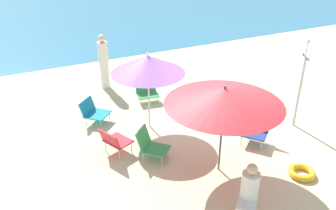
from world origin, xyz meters
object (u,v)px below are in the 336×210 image
at_px(person_b, 249,190).
at_px(beach_bag, 251,115).
at_px(umbrella_purple, 148,64).
at_px(beach_chair_e, 114,140).
at_px(swim_ring, 302,172).
at_px(umbrella_red, 224,96).
at_px(person_a, 104,61).
at_px(beach_chair_c, 256,127).
at_px(beach_chair_b, 147,90).
at_px(warning_sign, 303,73).
at_px(beach_chair_a, 93,111).
at_px(beach_chair_d, 150,144).

height_order(person_b, beach_bag, person_b).
height_order(umbrella_purple, beach_chair_e, umbrella_purple).
relative_size(beach_chair_e, person_b, 0.72).
bearing_deg(swim_ring, umbrella_red, 147.72).
xyz_separation_m(person_a, beach_bag, (2.60, -3.48, -0.64)).
distance_m(umbrella_purple, beach_chair_c, 2.73).
relative_size(beach_chair_b, warning_sign, 0.29).
distance_m(umbrella_red, beach_chair_a, 3.61).
height_order(beach_chair_b, person_a, person_a).
bearing_deg(beach_chair_c, beach_chair_e, -54.42).
relative_size(beach_chair_d, swim_ring, 1.44).
distance_m(beach_chair_c, beach_bag, 0.89).
bearing_deg(person_a, umbrella_red, -61.18).
bearing_deg(beach_chair_a, beach_chair_c, 7.09).
bearing_deg(swim_ring, beach_bag, 79.08).
distance_m(umbrella_purple, person_b, 3.51).
distance_m(person_a, swim_ring, 6.06).
bearing_deg(beach_chair_d, umbrella_red, 4.08).
relative_size(umbrella_purple, umbrella_red, 0.85).
relative_size(warning_sign, beach_bag, 6.31).
distance_m(beach_chair_b, beach_bag, 2.83).
distance_m(beach_chair_b, warning_sign, 3.96).
bearing_deg(umbrella_purple, beach_chair_b, 69.74).
distance_m(person_a, person_b, 6.00).
distance_m(umbrella_purple, beach_chair_a, 1.88).
xyz_separation_m(umbrella_purple, beach_bag, (2.32, -0.84, -1.41)).
distance_m(umbrella_purple, beach_chair_b, 1.88).
height_order(beach_chair_a, beach_chair_e, beach_chair_e).
xyz_separation_m(beach_chair_b, person_a, (-0.76, 1.33, 0.51)).
relative_size(beach_chair_a, beach_chair_d, 1.05).
xyz_separation_m(beach_chair_d, person_b, (0.81, -2.16, 0.17)).
height_order(umbrella_red, beach_chair_b, umbrella_red).
bearing_deg(umbrella_red, beach_chair_e, 140.24).
bearing_deg(umbrella_purple, beach_chair_c, -40.41).
bearing_deg(beach_chair_a, umbrella_red, -14.12).
bearing_deg(swim_ring, umbrella_purple, 122.84).
xyz_separation_m(umbrella_red, beach_chair_d, (-1.05, 0.95, -1.28)).
height_order(beach_chair_c, beach_chair_d, beach_chair_c).
relative_size(person_b, swim_ring, 1.87).
distance_m(person_b, beach_bag, 3.20).
distance_m(beach_chair_e, warning_sign, 4.41).
bearing_deg(person_b, beach_bag, -171.90).
height_order(beach_chair_a, warning_sign, warning_sign).
relative_size(beach_chair_a, swim_ring, 1.52).
bearing_deg(person_a, person_b, -65.47).
bearing_deg(beach_chair_b, beach_chair_d, -13.88).
bearing_deg(person_a, warning_sign, -31.45).
distance_m(beach_chair_a, beach_chair_d, 2.07).
relative_size(beach_chair_b, beach_chair_d, 0.82).
bearing_deg(swim_ring, beach_chair_a, 129.05).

